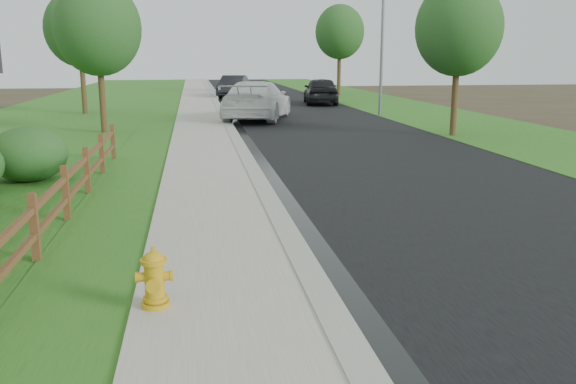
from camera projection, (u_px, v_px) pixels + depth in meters
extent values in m
cube|color=black|center=(283.00, 105.00, 39.31)|extent=(8.00, 90.00, 0.02)
cube|color=gray|center=(218.00, 105.00, 38.67)|extent=(0.40, 90.00, 0.12)
cube|color=black|center=(223.00, 106.00, 38.73)|extent=(0.50, 90.00, 0.00)
cube|color=#9D9589|center=(197.00, 106.00, 38.47)|extent=(2.20, 90.00, 0.10)
cube|color=#235B1A|center=(166.00, 106.00, 38.19)|extent=(1.60, 90.00, 0.06)
cube|color=#235B1A|center=(80.00, 108.00, 37.41)|extent=(9.00, 90.00, 0.04)
cube|color=#235B1A|center=(386.00, 104.00, 40.34)|extent=(6.00, 90.00, 0.04)
cube|color=#54361C|center=(35.00, 229.00, 9.22)|extent=(0.12, 0.12, 1.10)
cube|color=#54361C|center=(66.00, 194.00, 11.54)|extent=(0.12, 0.12, 1.10)
cube|color=#54361C|center=(87.00, 171.00, 13.85)|extent=(0.12, 0.12, 1.10)
cube|color=#54361C|center=(102.00, 155.00, 16.16)|extent=(0.12, 0.12, 1.10)
cube|color=#54361C|center=(113.00, 142.00, 18.48)|extent=(0.12, 0.12, 1.10)
cube|color=#54361C|center=(13.00, 261.00, 8.09)|extent=(0.08, 2.35, 0.10)
cube|color=#54361C|center=(10.00, 232.00, 8.00)|extent=(0.08, 2.35, 0.10)
cube|color=#54361C|center=(53.00, 215.00, 10.40)|extent=(0.08, 2.35, 0.10)
cube|color=#54361C|center=(51.00, 192.00, 10.31)|extent=(0.08, 2.35, 0.10)
cube|color=#54361C|center=(78.00, 186.00, 12.71)|extent=(0.08, 2.35, 0.10)
cube|color=#54361C|center=(76.00, 167.00, 12.63)|extent=(0.08, 2.35, 0.10)
cube|color=#54361C|center=(95.00, 166.00, 15.03)|extent=(0.08, 2.35, 0.10)
cube|color=#54361C|center=(94.00, 150.00, 14.94)|extent=(0.08, 2.35, 0.10)
cube|color=#54361C|center=(108.00, 152.00, 17.34)|extent=(0.08, 2.35, 0.10)
cube|color=#54361C|center=(107.00, 138.00, 17.26)|extent=(0.08, 2.35, 0.10)
cylinder|color=gold|center=(156.00, 304.00, 7.48)|extent=(0.35, 0.35, 0.06)
cylinder|color=gold|center=(155.00, 282.00, 7.42)|extent=(0.24, 0.24, 0.54)
cylinder|color=gold|center=(155.00, 298.00, 7.47)|extent=(0.29, 0.29, 0.05)
cylinder|color=gold|center=(154.00, 261.00, 7.36)|extent=(0.32, 0.32, 0.05)
ellipsoid|color=gold|center=(153.00, 259.00, 7.36)|extent=(0.26, 0.26, 0.20)
cylinder|color=gold|center=(153.00, 250.00, 7.33)|extent=(0.06, 0.06, 0.07)
cylinder|color=gold|center=(153.00, 284.00, 7.26)|extent=(0.16, 0.13, 0.16)
cylinder|color=gold|center=(139.00, 277.00, 7.38)|extent=(0.14, 0.13, 0.12)
cylinder|color=gold|center=(169.00, 276.00, 7.43)|extent=(0.14, 0.13, 0.12)
imported|color=white|center=(257.00, 100.00, 30.19)|extent=(4.46, 7.04, 1.90)
imported|color=black|center=(321.00, 91.00, 40.02)|extent=(2.72, 5.37, 1.75)
imported|color=black|center=(233.00, 86.00, 47.10)|extent=(2.93, 5.25, 1.64)
cylinder|color=gray|center=(382.00, 39.00, 31.67)|extent=(0.16, 0.16, 7.92)
ellipsoid|color=#1C4E21|center=(28.00, 154.00, 15.28)|extent=(2.42, 2.42, 1.39)
cylinder|color=#3E2D19|center=(102.00, 88.00, 24.72)|extent=(0.25, 0.25, 3.67)
ellipsoid|color=#1C4E21|center=(98.00, 28.00, 24.21)|extent=(3.43, 3.43, 3.78)
cylinder|color=#3E2D19|center=(455.00, 90.00, 23.79)|extent=(0.25, 0.25, 3.64)
ellipsoid|color=#1C4E21|center=(459.00, 28.00, 23.28)|extent=(3.32, 3.32, 3.66)
cylinder|color=#3E2D19|center=(83.00, 77.00, 32.95)|extent=(0.27, 0.27, 3.96)
ellipsoid|color=#1C4E21|center=(79.00, 29.00, 32.39)|extent=(3.66, 3.66, 4.02)
cylinder|color=#3E2D19|center=(339.00, 68.00, 48.40)|extent=(0.30, 0.30, 4.35)
ellipsoid|color=#1C4E21|center=(340.00, 32.00, 47.79)|extent=(3.84, 3.84, 4.23)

